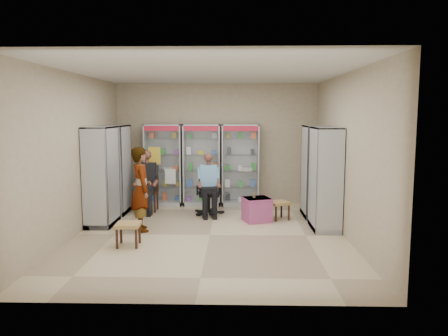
{
  "coord_description": "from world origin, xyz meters",
  "views": [
    {
      "loc": [
        0.48,
        -7.94,
        2.26
      ],
      "look_at": [
        0.25,
        0.7,
        1.18
      ],
      "focal_mm": 35.0,
      "sensor_mm": 36.0,
      "label": 1
    }
  ],
  "objects_px": {
    "cabinet_back_left": "(164,165)",
    "cabinet_left_near": "(101,176)",
    "cabinet_right_near": "(325,179)",
    "wooden_chair": "(148,191)",
    "cabinet_right_far": "(315,171)",
    "woven_stool_a": "(279,210)",
    "cabinet_back_mid": "(202,165)",
    "cabinet_back_right": "(240,165)",
    "woven_stool_b": "(128,234)",
    "standing_man": "(141,189)",
    "pink_trunk": "(257,210)",
    "office_chair": "(209,192)",
    "seated_shopkeeper": "(208,186)",
    "cabinet_left_far": "(116,169)"
  },
  "relations": [
    {
      "from": "cabinet_back_left",
      "to": "cabinet_right_near",
      "type": "relative_size",
      "value": 1.0
    },
    {
      "from": "cabinet_back_right",
      "to": "pink_trunk",
      "type": "distance_m",
      "value": 1.84
    },
    {
      "from": "cabinet_back_left",
      "to": "standing_man",
      "type": "bearing_deg",
      "value": -90.87
    },
    {
      "from": "cabinet_right_near",
      "to": "cabinet_left_far",
      "type": "xyz_separation_m",
      "value": [
        -4.46,
        1.3,
        0.0
      ]
    },
    {
      "from": "cabinet_left_far",
      "to": "pink_trunk",
      "type": "bearing_deg",
      "value": 77.1
    },
    {
      "from": "cabinet_back_left",
      "to": "cabinet_back_mid",
      "type": "relative_size",
      "value": 1.0
    },
    {
      "from": "seated_shopkeeper",
      "to": "pink_trunk",
      "type": "xyz_separation_m",
      "value": [
        1.05,
        -0.59,
        -0.4
      ]
    },
    {
      "from": "cabinet_right_far",
      "to": "woven_stool_a",
      "type": "distance_m",
      "value": 1.2
    },
    {
      "from": "cabinet_right_far",
      "to": "woven_stool_b",
      "type": "height_order",
      "value": "cabinet_right_far"
    },
    {
      "from": "cabinet_right_far",
      "to": "cabinet_left_near",
      "type": "height_order",
      "value": "same"
    },
    {
      "from": "cabinet_right_near",
      "to": "wooden_chair",
      "type": "distance_m",
      "value": 4.1
    },
    {
      "from": "office_chair",
      "to": "pink_trunk",
      "type": "relative_size",
      "value": 1.96
    },
    {
      "from": "cabinet_back_mid",
      "to": "cabinet_left_far",
      "type": "xyz_separation_m",
      "value": [
        -1.88,
        -0.93,
        0.0
      ]
    },
    {
      "from": "cabinet_left_near",
      "to": "wooden_chair",
      "type": "xyz_separation_m",
      "value": [
        0.68,
        1.3,
        -0.53
      ]
    },
    {
      "from": "seated_shopkeeper",
      "to": "cabinet_back_left",
      "type": "bearing_deg",
      "value": 130.16
    },
    {
      "from": "cabinet_back_left",
      "to": "cabinet_right_far",
      "type": "height_order",
      "value": "same"
    },
    {
      "from": "cabinet_left_near",
      "to": "woven_stool_b",
      "type": "height_order",
      "value": "cabinet_left_near"
    },
    {
      "from": "cabinet_right_near",
      "to": "wooden_chair",
      "type": "xyz_separation_m",
      "value": [
        -3.78,
        1.5,
        -0.53
      ]
    },
    {
      "from": "cabinet_back_left",
      "to": "office_chair",
      "type": "distance_m",
      "value": 1.63
    },
    {
      "from": "cabinet_back_right",
      "to": "office_chair",
      "type": "distance_m",
      "value": 1.34
    },
    {
      "from": "woven_stool_b",
      "to": "woven_stool_a",
      "type": "bearing_deg",
      "value": 35.48
    },
    {
      "from": "cabinet_back_right",
      "to": "wooden_chair",
      "type": "height_order",
      "value": "cabinet_back_right"
    },
    {
      "from": "cabinet_right_far",
      "to": "cabinet_left_near",
      "type": "xyz_separation_m",
      "value": [
        -4.46,
        -0.9,
        0.0
      ]
    },
    {
      "from": "seated_shopkeeper",
      "to": "woven_stool_b",
      "type": "distance_m",
      "value": 2.72
    },
    {
      "from": "cabinet_back_left",
      "to": "office_chair",
      "type": "relative_size",
      "value": 1.95
    },
    {
      "from": "cabinet_right_near",
      "to": "wooden_chair",
      "type": "bearing_deg",
      "value": 68.36
    },
    {
      "from": "standing_man",
      "to": "seated_shopkeeper",
      "type": "bearing_deg",
      "value": -63.2
    },
    {
      "from": "cabinet_right_far",
      "to": "wooden_chair",
      "type": "relative_size",
      "value": 2.13
    },
    {
      "from": "cabinet_back_left",
      "to": "cabinet_back_mid",
      "type": "bearing_deg",
      "value": 0.0
    },
    {
      "from": "cabinet_back_left",
      "to": "cabinet_left_near",
      "type": "bearing_deg",
      "value": -114.61
    },
    {
      "from": "cabinet_back_left",
      "to": "wooden_chair",
      "type": "relative_size",
      "value": 2.13
    },
    {
      "from": "office_chair",
      "to": "cabinet_back_right",
      "type": "bearing_deg",
      "value": 46.88
    },
    {
      "from": "cabinet_right_far",
      "to": "cabinet_back_right",
      "type": "bearing_deg",
      "value": 55.27
    },
    {
      "from": "office_chair",
      "to": "woven_stool_b",
      "type": "distance_m",
      "value": 2.74
    },
    {
      "from": "wooden_chair",
      "to": "standing_man",
      "type": "height_order",
      "value": "standing_man"
    },
    {
      "from": "cabinet_back_mid",
      "to": "standing_man",
      "type": "bearing_deg",
      "value": -112.1
    },
    {
      "from": "cabinet_right_near",
      "to": "pink_trunk",
      "type": "relative_size",
      "value": 3.82
    },
    {
      "from": "seated_shopkeeper",
      "to": "standing_man",
      "type": "bearing_deg",
      "value": -139.32
    },
    {
      "from": "cabinet_left_far",
      "to": "woven_stool_a",
      "type": "xyz_separation_m",
      "value": [
        3.64,
        -0.54,
        -0.81
      ]
    },
    {
      "from": "cabinet_back_mid",
      "to": "standing_man",
      "type": "distance_m",
      "value": 2.63
    },
    {
      "from": "pink_trunk",
      "to": "cabinet_left_near",
      "type": "bearing_deg",
      "value": -173.21
    },
    {
      "from": "pink_trunk",
      "to": "standing_man",
      "type": "relative_size",
      "value": 0.32
    },
    {
      "from": "woven_stool_a",
      "to": "woven_stool_b",
      "type": "height_order",
      "value": "woven_stool_b"
    },
    {
      "from": "cabinet_right_far",
      "to": "standing_man",
      "type": "distance_m",
      "value": 3.8
    },
    {
      "from": "cabinet_back_right",
      "to": "office_chair",
      "type": "height_order",
      "value": "cabinet_back_right"
    },
    {
      "from": "cabinet_back_mid",
      "to": "cabinet_left_far",
      "type": "distance_m",
      "value": 2.1
    },
    {
      "from": "cabinet_back_left",
      "to": "cabinet_back_mid",
      "type": "distance_m",
      "value": 0.95
    },
    {
      "from": "standing_man",
      "to": "wooden_chair",
      "type": "bearing_deg",
      "value": -14.4
    },
    {
      "from": "wooden_chair",
      "to": "cabinet_right_far",
      "type": "bearing_deg",
      "value": -6.04
    },
    {
      "from": "cabinet_right_far",
      "to": "pink_trunk",
      "type": "relative_size",
      "value": 3.82
    }
  ]
}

